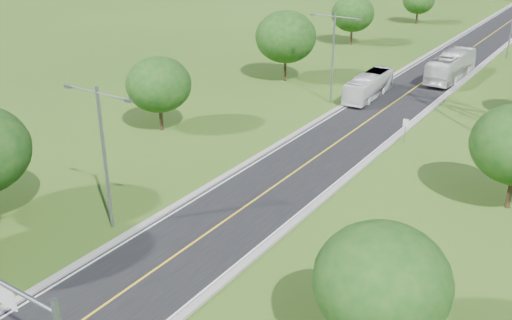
{
  "coord_description": "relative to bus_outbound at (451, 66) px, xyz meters",
  "views": [
    {
      "loc": [
        21.08,
        -10.86,
        20.0
      ],
      "look_at": [
        -0.32,
        21.29,
        3.0
      ],
      "focal_mm": 40.0,
      "sensor_mm": 36.0,
      "label": 1
    }
  ],
  "objects": [
    {
      "name": "curb_right",
      "position": [
        1.88,
        3.94,
        -1.67
      ],
      "size": [
        0.5,
        150.0,
        0.22
      ],
      "primitive_type": "cube",
      "color": "gray",
      "rests_on": "ground"
    },
    {
      "name": "tree_lb",
      "position": [
        -18.37,
        -34.06,
        2.86
      ],
      "size": [
        6.3,
        6.3,
        7.33
      ],
      "color": "black",
      "rests_on": "ground"
    },
    {
      "name": "ground",
      "position": [
        -2.37,
        -2.06,
        -1.78
      ],
      "size": [
        260.0,
        260.0,
        0.0
      ],
      "primitive_type": "plane",
      "color": "#2F4C15",
      "rests_on": "ground"
    },
    {
      "name": "speed_limit_sign",
      "position": [
        2.83,
        -24.08,
        -0.18
      ],
      "size": [
        0.55,
        0.09,
        2.4
      ],
      "color": "slate",
      "rests_on": "ground"
    },
    {
      "name": "tree_le",
      "position": [
        -16.87,
        35.94,
        2.55
      ],
      "size": [
        5.88,
        5.88,
        6.84
      ],
      "color": "black",
      "rests_on": "ground"
    },
    {
      "name": "streetlight_near_left",
      "position": [
        -8.37,
        -50.06,
        4.16
      ],
      "size": [
        5.9,
        0.25,
        10.0
      ],
      "color": "slate",
      "rests_on": "ground"
    },
    {
      "name": "road",
      "position": [
        -2.37,
        3.94,
        -1.75
      ],
      "size": [
        8.0,
        150.0,
        0.06
      ],
      "primitive_type": "cube",
      "color": "black",
      "rests_on": "ground"
    },
    {
      "name": "bus_inbound",
      "position": [
        -5.57,
        -13.01,
        -0.31
      ],
      "size": [
        2.74,
        10.21,
        2.82
      ],
      "primitive_type": "imported",
      "rotation": [
        0.0,
        0.0,
        0.04
      ],
      "color": "white",
      "rests_on": "road"
    },
    {
      "name": "bus_outbound",
      "position": [
        0.0,
        0.0,
        0.0
      ],
      "size": [
        3.06,
        12.42,
        3.45
      ],
      "primitive_type": "imported",
      "rotation": [
        0.0,
        0.0,
        3.13
      ],
      "color": "silver",
      "rests_on": "road"
    },
    {
      "name": "streetlight_mid_left",
      "position": [
        -8.37,
        -17.06,
        4.16
      ],
      "size": [
        5.9,
        0.25,
        10.0
      ],
      "color": "slate",
      "rests_on": "ground"
    },
    {
      "name": "curb_left",
      "position": [
        -6.62,
        3.94,
        -1.67
      ],
      "size": [
        0.5,
        150.0,
        0.22
      ],
      "primitive_type": "cube",
      "color": "gray",
      "rests_on": "ground"
    },
    {
      "name": "tree_ld",
      "position": [
        -19.37,
        11.94,
        3.17
      ],
      "size": [
        6.72,
        6.72,
        7.82
      ],
      "color": "black",
      "rests_on": "ground"
    },
    {
      "name": "tree_lc",
      "position": [
        -17.37,
        -12.06,
        3.79
      ],
      "size": [
        7.56,
        7.56,
        8.79
      ],
      "color": "black",
      "rests_on": "ground"
    },
    {
      "name": "tree_ra",
      "position": [
        11.63,
        -52.06,
        2.86
      ],
      "size": [
        6.3,
        6.3,
        7.33
      ],
      "color": "black",
      "rests_on": "ground"
    }
  ]
}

